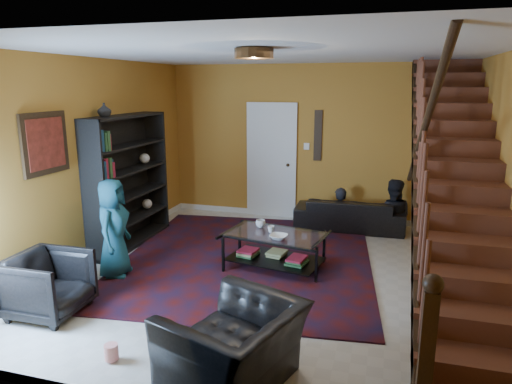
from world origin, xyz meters
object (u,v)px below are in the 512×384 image
(sofa, at_px, (349,214))
(coffee_table, at_px, (275,248))
(bookshelf, at_px, (129,183))
(armchair_left, at_px, (48,285))
(armchair_right, at_px, (234,347))

(sofa, relative_size, coffee_table, 1.30)
(bookshelf, relative_size, coffee_table, 1.42)
(sofa, bearing_deg, coffee_table, 66.84)
(bookshelf, height_order, coffee_table, bookshelf)
(bookshelf, distance_m, sofa, 3.69)
(armchair_left, relative_size, armchair_right, 0.72)
(armchair_left, bearing_deg, coffee_table, -47.63)
(bookshelf, distance_m, armchair_right, 3.94)
(bookshelf, relative_size, armchair_left, 2.66)
(sofa, xyz_separation_m, armchair_right, (-0.55, -4.55, 0.07))
(coffee_table, bearing_deg, sofa, 68.26)
(bookshelf, relative_size, sofa, 1.09)
(bookshelf, xyz_separation_m, armchair_right, (2.65, -2.85, -0.62))
(sofa, relative_size, armchair_left, 2.44)
(bookshelf, xyz_separation_m, sofa, (3.20, 1.70, -0.70))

